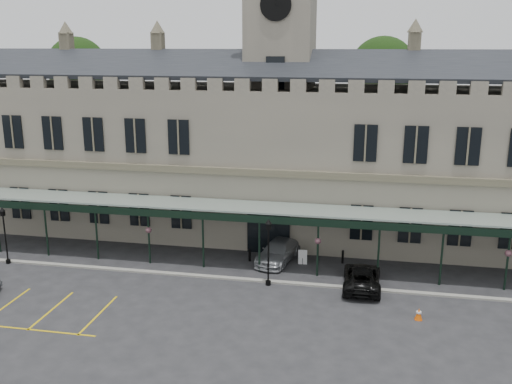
% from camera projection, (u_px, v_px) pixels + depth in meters
% --- Properties ---
extents(ground, '(140.00, 140.00, 0.00)m').
position_uv_depth(ground, '(236.00, 319.00, 32.68)').
color(ground, '#252528').
extents(station_building, '(60.00, 10.36, 17.30)m').
position_uv_depth(station_building, '(279.00, 156.00, 46.15)').
color(station_building, '#6E695C').
rests_on(station_building, ground).
extents(clock_tower, '(5.60, 5.60, 24.80)m').
position_uv_depth(clock_tower, '(280.00, 72.00, 44.55)').
color(clock_tower, '#6E695C').
rests_on(clock_tower, ground).
extents(canopy, '(50.00, 4.10, 4.30)m').
position_uv_depth(canopy, '(260.00, 237.00, 39.16)').
color(canopy, '#8C9E93').
rests_on(canopy, ground).
extents(kerb, '(60.00, 0.40, 0.12)m').
position_uv_depth(kerb, '(255.00, 280.00, 37.88)').
color(kerb, gray).
rests_on(kerb, ground).
extents(parking_markings, '(16.00, 6.00, 0.01)m').
position_uv_depth(parking_markings, '(1.00, 309.00, 33.84)').
color(parking_markings, gold).
rests_on(parking_markings, ground).
extents(tree_behind_left, '(6.00, 6.00, 16.00)m').
position_uv_depth(tree_behind_left, '(78.00, 69.00, 57.25)').
color(tree_behind_left, '#332314').
rests_on(tree_behind_left, ground).
extents(tree_behind_mid, '(6.00, 6.00, 16.00)m').
position_uv_depth(tree_behind_mid, '(382.00, 72.00, 51.70)').
color(tree_behind_mid, '#332314').
rests_on(tree_behind_mid, ground).
extents(lamp_post_left, '(0.40, 0.40, 4.20)m').
position_uv_depth(lamp_post_left, '(5.00, 230.00, 40.33)').
color(lamp_post_left, black).
rests_on(lamp_post_left, ground).
extents(lamp_post_mid, '(0.43, 0.43, 4.51)m').
position_uv_depth(lamp_post_mid, '(268.00, 246.00, 36.61)').
color(lamp_post_mid, black).
rests_on(lamp_post_mid, ground).
extents(traffic_cone, '(0.44, 0.44, 0.70)m').
position_uv_depth(traffic_cone, '(419.00, 314.00, 32.53)').
color(traffic_cone, '#E45307').
rests_on(traffic_cone, ground).
extents(sign_board, '(0.63, 0.07, 1.08)m').
position_uv_depth(sign_board, '(303.00, 257.00, 40.65)').
color(sign_board, black).
rests_on(sign_board, ground).
extents(bollard_left, '(0.16, 0.16, 0.92)m').
position_uv_depth(bollard_left, '(250.00, 255.00, 41.25)').
color(bollard_left, black).
rests_on(bollard_left, ground).
extents(bollard_right, '(0.17, 0.17, 0.96)m').
position_uv_depth(bollard_right, '(343.00, 257.00, 40.88)').
color(bollard_right, black).
rests_on(bollard_right, ground).
extents(car_taxi, '(3.17, 5.49, 1.50)m').
position_uv_depth(car_taxi, '(278.00, 251.00, 41.21)').
color(car_taxi, '#979A9E').
rests_on(car_taxi, ground).
extents(car_van, '(2.37, 5.07, 1.41)m').
position_uv_depth(car_van, '(362.00, 277.00, 36.74)').
color(car_van, black).
rests_on(car_van, ground).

